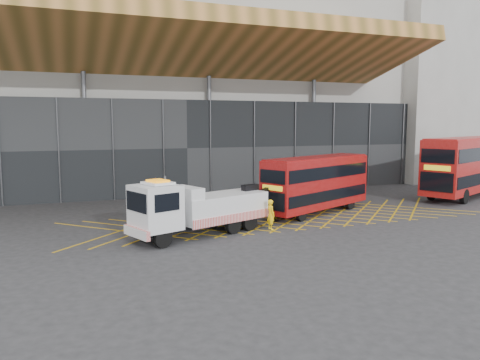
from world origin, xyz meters
name	(u,v)px	position (x,y,z in m)	size (l,w,h in m)	color
ground_plane	(202,224)	(0.00, 0.00, 0.00)	(120.00, 120.00, 0.00)	#29292C
road_markings	(286,218)	(5.60, 0.00, 0.01)	(27.96, 7.16, 0.01)	gold
construction_building	(167,93)	(1.92, 18.40, 8.98)	(55.00, 23.97, 18.00)	#969791
east_building	(434,88)	(32.00, 16.00, 10.00)	(15.00, 12.00, 20.00)	gray
recovery_truck	(197,208)	(-1.03, -2.66, 1.52)	(9.29, 4.89, 3.30)	black
bus_towed	(317,182)	(8.33, 0.83, 2.13)	(9.41, 5.98, 3.83)	maroon
bus_second	(468,164)	(23.56, 2.67, 2.73)	(12.14, 7.41, 4.91)	#9E0F0C
worker	(271,215)	(3.30, -2.71, 0.87)	(0.64, 0.42, 1.74)	yellow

